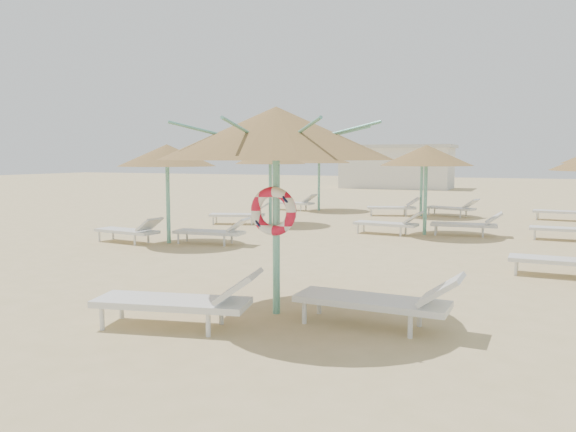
% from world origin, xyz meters
% --- Properties ---
extents(ground, '(120.00, 120.00, 0.00)m').
position_xyz_m(ground, '(0.00, 0.00, 0.00)').
color(ground, tan).
rests_on(ground, ground).
extents(main_palapa, '(3.42, 3.42, 3.07)m').
position_xyz_m(main_palapa, '(0.01, 0.18, 2.67)').
color(main_palapa, '#65B09B').
rests_on(main_palapa, ground).
extents(lounger_main_a, '(2.38, 1.17, 0.83)m').
position_xyz_m(lounger_main_a, '(-0.86, -1.00, 0.40)').
color(lounger_main_a, silver).
rests_on(lounger_main_a, ground).
extents(lounger_main_b, '(2.28, 0.75, 0.82)m').
position_xyz_m(lounger_main_b, '(1.64, 0.11, 0.39)').
color(lounger_main_b, silver).
rests_on(lounger_main_b, ground).
extents(palapa_field, '(14.45, 13.53, 2.72)m').
position_xyz_m(palapa_field, '(-0.04, 10.94, 2.31)').
color(palapa_field, '#65B09B').
rests_on(palapa_field, ground).
extents(service_hut, '(8.40, 4.40, 3.25)m').
position_xyz_m(service_hut, '(-6.00, 35.00, 1.64)').
color(service_hut, silver).
rests_on(service_hut, ground).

